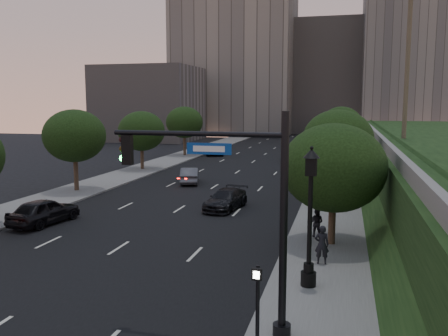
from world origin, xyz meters
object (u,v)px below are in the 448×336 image
(traffic_signal_mast, at_px, (248,221))
(sedan_far_left, at_px, (214,150))
(sedan_near_right, at_px, (226,199))
(pedestrian_c, at_px, (332,197))
(sedan_mid_left, at_px, (190,175))
(sedan_far_right, at_px, (289,156))
(pedestrian_a, at_px, (322,245))
(sedan_near_left, at_px, (44,211))
(street_lamp, at_px, (310,224))
(pedestrian_b, at_px, (317,222))

(traffic_signal_mast, distance_m, sedan_far_left, 51.51)
(sedan_near_right, height_order, pedestrian_c, pedestrian_c)
(traffic_signal_mast, xyz_separation_m, sedan_mid_left, (-10.68, 26.41, -2.95))
(sedan_mid_left, height_order, sedan_far_left, sedan_mid_left)
(sedan_far_right, distance_m, pedestrian_a, 37.80)
(pedestrian_a, bearing_deg, sedan_near_left, -18.31)
(sedan_near_left, bearing_deg, sedan_far_right, -98.91)
(street_lamp, distance_m, pedestrian_a, 3.18)
(sedan_near_left, xyz_separation_m, pedestrian_a, (16.45, -3.47, 0.22))
(sedan_near_left, distance_m, sedan_near_right, 11.60)
(street_lamp, relative_size, sedan_mid_left, 1.28)
(sedan_mid_left, bearing_deg, sedan_far_right, -127.03)
(sedan_far_right, relative_size, pedestrian_a, 2.30)
(pedestrian_a, height_order, pedestrian_c, pedestrian_a)
(sedan_far_left, xyz_separation_m, sedan_far_right, (10.98, -4.98, -0.03))
(street_lamp, relative_size, pedestrian_a, 3.23)
(sedan_mid_left, bearing_deg, sedan_near_right, 105.42)
(pedestrian_b, distance_m, pedestrian_c, 7.05)
(sedan_near_left, relative_size, pedestrian_b, 3.01)
(sedan_near_right, bearing_deg, sedan_mid_left, 129.39)
(street_lamp, height_order, sedan_far_left, street_lamp)
(sedan_far_left, relative_size, pedestrian_a, 2.94)
(traffic_signal_mast, distance_m, pedestrian_a, 7.67)
(sedan_mid_left, distance_m, pedestrian_a, 23.21)
(street_lamp, relative_size, sedan_near_right, 1.20)
(sedan_near_left, height_order, sedan_mid_left, sedan_near_left)
(sedan_near_right, relative_size, pedestrian_b, 2.98)
(sedan_near_left, bearing_deg, street_lamp, 167.61)
(sedan_near_left, bearing_deg, pedestrian_b, -168.51)
(pedestrian_b, xyz_separation_m, pedestrian_c, (0.58, 7.03, 0.04))
(sedan_far_left, bearing_deg, sedan_mid_left, 80.69)
(traffic_signal_mast, bearing_deg, pedestrian_b, 82.50)
(traffic_signal_mast, bearing_deg, sedan_near_left, 144.33)
(pedestrian_a, relative_size, pedestrian_b, 1.11)
(sedan_mid_left, bearing_deg, pedestrian_b, 112.71)
(sedan_far_left, bearing_deg, traffic_signal_mast, 87.27)
(street_lamp, distance_m, sedan_near_left, 17.32)
(traffic_signal_mast, distance_m, sedan_near_left, 18.07)
(street_lamp, xyz_separation_m, sedan_mid_left, (-12.26, 22.19, -1.91))
(traffic_signal_mast, relative_size, sedan_far_left, 1.37)
(street_lamp, bearing_deg, sedan_mid_left, 118.92)
(sedan_far_left, height_order, pedestrian_c, pedestrian_c)
(sedan_near_left, relative_size, pedestrian_c, 2.85)
(sedan_mid_left, height_order, sedan_near_right, sedan_mid_left)
(sedan_mid_left, height_order, sedan_far_right, sedan_mid_left)
(pedestrian_a, bearing_deg, traffic_signal_mast, 67.88)
(sedan_far_right, xyz_separation_m, pedestrian_c, (5.82, -26.07, 0.29))
(traffic_signal_mast, xyz_separation_m, pedestrian_c, (2.05, 18.22, -2.70))
(pedestrian_c, bearing_deg, sedan_far_right, -76.92)
(sedan_far_left, distance_m, sedan_far_right, 12.05)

